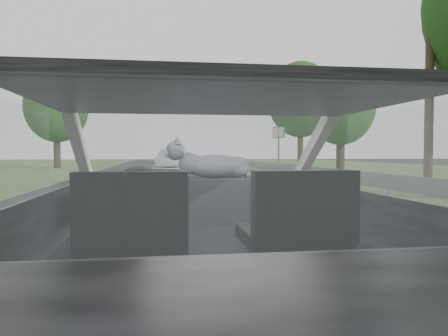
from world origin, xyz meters
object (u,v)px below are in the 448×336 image
object	(u,v)px
cat	(216,165)
other_car	(173,160)
subject_car	(210,234)
utility_pole	(430,56)
highway_sign	(279,150)

from	to	relation	value
cat	other_car	size ratio (longest dim) A/B	0.15
subject_car	utility_pole	bearing A→B (deg)	51.60
subject_car	highway_sign	bearing A→B (deg)	73.47
subject_car	highway_sign	world-z (taller)	highway_sign
cat	utility_pole	size ratio (longest dim) A/B	0.07
subject_car	other_car	distance (m)	23.71
other_car	utility_pole	bearing A→B (deg)	-50.20
cat	other_car	xyz separation A→B (m)	(0.42, 23.10, -0.40)
highway_sign	other_car	bearing A→B (deg)	131.97
cat	highway_sign	distance (m)	21.41
highway_sign	utility_pole	distance (m)	11.59
cat	highway_sign	xyz separation A→B (m)	(6.16, 20.50, 0.19)
highway_sign	utility_pole	world-z (taller)	utility_pole
subject_car	cat	size ratio (longest dim) A/B	6.51
utility_pole	subject_car	bearing A→B (deg)	-128.40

